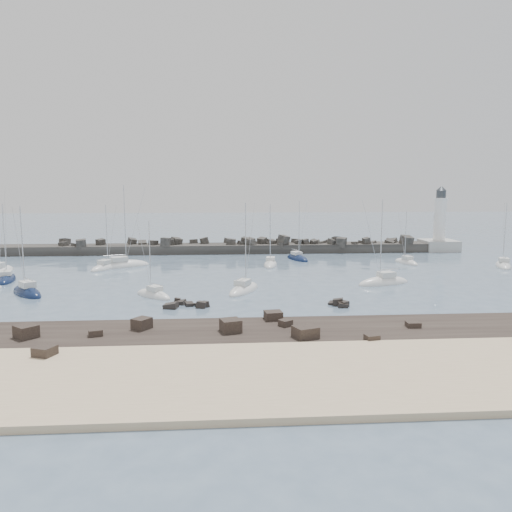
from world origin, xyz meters
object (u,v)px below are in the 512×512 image
at_px(sailboat_6, 270,265).
at_px(sailboat_12, 503,266).
at_px(lighthouse, 439,236).
at_px(sailboat_8, 297,259).
at_px(sailboat_14, 27,293).
at_px(sailboat_5, 154,296).
at_px(sailboat_13, 7,280).
at_px(sailboat_9, 384,283).
at_px(sailboat_4, 122,266).
at_px(sailboat_3, 106,268).
at_px(sailboat_10, 406,263).
at_px(sailboat_7, 244,290).

height_order(sailboat_6, sailboat_12, sailboat_12).
xyz_separation_m(lighthouse, sailboat_6, (-38.37, -18.02, -2.96)).
height_order(sailboat_6, sailboat_8, sailboat_8).
bearing_deg(sailboat_6, sailboat_14, -147.59).
bearing_deg(sailboat_5, sailboat_13, 151.55).
height_order(lighthouse, sailboat_9, lighthouse).
distance_m(sailboat_6, sailboat_12, 40.23).
bearing_deg(sailboat_12, sailboat_5, -161.15).
distance_m(sailboat_4, sailboat_6, 25.71).
bearing_deg(sailboat_13, sailboat_5, -28.45).
bearing_deg(sailboat_3, sailboat_4, 38.26).
bearing_deg(sailboat_10, sailboat_12, -17.79).
distance_m(sailboat_12, sailboat_13, 80.56).
distance_m(sailboat_4, sailboat_8, 32.29).
bearing_deg(sailboat_5, sailboat_14, 171.45).
xyz_separation_m(sailboat_4, sailboat_14, (-7.87, -21.53, 0.01)).
distance_m(lighthouse, sailboat_14, 82.06).
xyz_separation_m(sailboat_13, sailboat_14, (6.67, -10.03, 0.03)).
xyz_separation_m(sailboat_6, sailboat_14, (-33.59, -21.32, 0.03)).
height_order(sailboat_8, sailboat_10, sailboat_8).
height_order(lighthouse, sailboat_14, lighthouse).
relative_size(lighthouse, sailboat_8, 1.22).
height_order(sailboat_5, sailboat_14, sailboat_14).
relative_size(lighthouse, sailboat_9, 1.11).
distance_m(sailboat_3, sailboat_14, 20.47).
height_order(sailboat_5, sailboat_13, sailboat_13).
height_order(sailboat_6, sailboat_13, sailboat_13).
relative_size(sailboat_7, sailboat_9, 0.97).
height_order(sailboat_7, sailboat_9, sailboat_9).
distance_m(sailboat_10, sailboat_12, 16.08).
relative_size(sailboat_5, sailboat_13, 0.85).
bearing_deg(sailboat_8, sailboat_6, -129.87).
height_order(lighthouse, sailboat_7, lighthouse).
bearing_deg(sailboat_12, sailboat_9, -151.93).
relative_size(lighthouse, sailboat_7, 1.15).
bearing_deg(sailboat_5, sailboat_4, 109.57).
bearing_deg(sailboat_5, lighthouse, 36.96).
xyz_separation_m(sailboat_6, sailboat_12, (40.00, -4.26, 0.01)).
bearing_deg(sailboat_5, sailboat_3, 116.07).
relative_size(sailboat_6, sailboat_7, 0.92).
distance_m(sailboat_5, sailboat_14, 16.58).
bearing_deg(sailboat_6, sailboat_5, -125.84).
height_order(sailboat_4, sailboat_6, sailboat_4).
bearing_deg(sailboat_8, sailboat_12, -18.26).
height_order(sailboat_3, sailboat_12, sailboat_12).
bearing_deg(sailboat_12, sailboat_13, -175.00).
bearing_deg(sailboat_9, sailboat_5, -169.47).
relative_size(sailboat_4, sailboat_10, 1.48).
bearing_deg(sailboat_13, sailboat_7, -16.38).
height_order(lighthouse, sailboat_3, lighthouse).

